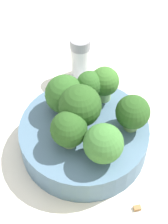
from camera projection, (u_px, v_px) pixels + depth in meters
ground_plane at (84, 146)px, 0.48m from camera, size 3.00×3.00×0.00m
bowl at (84, 137)px, 0.47m from camera, size 0.16×0.16×0.04m
broccoli_floret_0 at (90, 86)px, 0.46m from camera, size 0.03×0.03×0.05m
broccoli_floret_1 at (133, 113)px, 0.43m from camera, size 0.04×0.04×0.05m
broccoli_floret_2 at (68, 93)px, 0.45m from camera, size 0.05×0.05×0.05m
broccoli_floret_3 at (104, 83)px, 0.46m from camera, size 0.04×0.04×0.05m
broccoli_floret_4 at (81, 106)px, 0.43m from camera, size 0.05×0.05×0.06m
broccoli_floret_5 at (103, 144)px, 0.40m from camera, size 0.04×0.04×0.05m
broccoli_floret_6 at (69, 130)px, 0.42m from camera, size 0.04×0.04×0.05m
pepper_shaker at (80, 57)px, 0.54m from camera, size 0.03×0.03×0.07m
almond_crumb_0 at (105, 74)px, 0.56m from camera, size 0.01×0.01×0.01m
almond_crumb_1 at (137, 207)px, 0.42m from camera, size 0.01×0.01×0.01m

